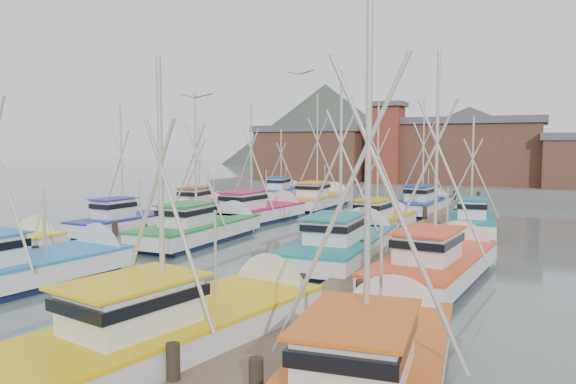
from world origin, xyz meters
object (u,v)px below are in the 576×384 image
at_px(boat_1, 187,326).
at_px(boat_12, 320,199).
at_px(boat_0, 20,270).
at_px(boat_4, 204,229).
at_px(lookout_tower, 387,142).
at_px(boat_8, 258,213).

xyz_separation_m(boat_1, boat_12, (-8.81, 32.45, 0.01)).
xyz_separation_m(boat_0, boat_4, (0.69, 11.53, -0.00)).
height_order(lookout_tower, boat_12, lookout_tower).
bearing_deg(boat_1, boat_0, 174.81).
bearing_deg(boat_8, boat_4, -78.17).
xyz_separation_m(boat_4, boat_8, (-0.68, 7.79, -0.00)).
relative_size(boat_8, boat_12, 0.96).
bearing_deg(boat_4, boat_0, -93.53).
bearing_deg(lookout_tower, boat_0, -93.55).
relative_size(boat_4, boat_12, 0.93).
relative_size(lookout_tower, boat_0, 0.81).
distance_m(boat_0, boat_8, 19.32).
xyz_separation_m(boat_0, boat_8, (0.00, 19.32, -0.00)).
bearing_deg(boat_12, boat_0, -91.36).
bearing_deg(boat_12, boat_1, -74.94).
xyz_separation_m(lookout_tower, boat_12, (-2.08, -14.19, -4.86)).
distance_m(lookout_tower, boat_0, 44.19).
relative_size(boat_0, boat_12, 1.01).
distance_m(boat_1, boat_4, 16.80).
bearing_deg(lookout_tower, boat_4, -93.59).
height_order(boat_0, boat_4, boat_0).
bearing_deg(boat_1, boat_4, 132.80).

